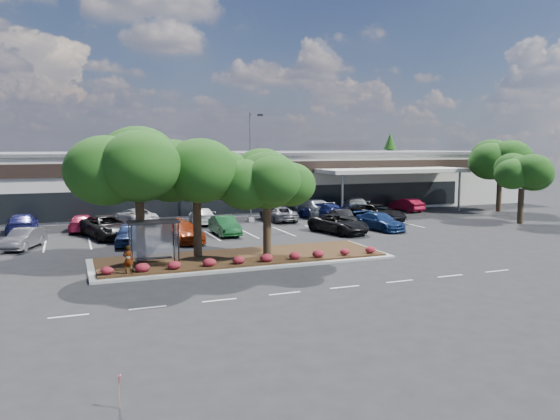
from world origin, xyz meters
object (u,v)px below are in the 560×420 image
object	(u,v)px
light_pole	(252,174)
car_1	(130,234)
car_0	(24,238)
survey_stake	(120,387)

from	to	relation	value
light_pole	car_1	distance (m)	14.67
light_pole	car_0	size ratio (longest dim) A/B	2.39
light_pole	car_1	xyz separation A→B (m)	(-11.76, -7.98, -3.66)
car_1	light_pole	bearing A→B (deg)	45.06
light_pole	car_1	world-z (taller)	light_pole
car_0	car_1	world-z (taller)	car_1
car_0	light_pole	bearing A→B (deg)	41.95
car_0	car_1	size ratio (longest dim) A/B	0.93
survey_stake	car_1	world-z (taller)	car_1
car_0	survey_stake	bearing A→B (deg)	-59.27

